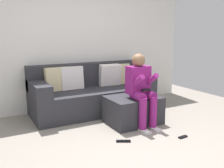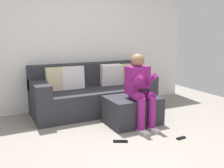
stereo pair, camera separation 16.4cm
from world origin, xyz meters
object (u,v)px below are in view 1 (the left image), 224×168
object	(u,v)px
person_seated	(141,87)
remote_near_ottoman	(183,137)
ottoman	(133,110)
couch_sectional	(92,93)
remote_by_storage_bin	(123,141)

from	to	relation	value
person_seated	remote_near_ottoman	bearing A→B (deg)	-69.50
ottoman	remote_near_ottoman	distance (m)	0.92
ottoman	remote_near_ottoman	size ratio (longest dim) A/B	5.73
couch_sectional	ottoman	world-z (taller)	couch_sectional
person_seated	remote_by_storage_bin	xyz separation A→B (m)	(-0.56, -0.40, -0.63)
ottoman	remote_by_storage_bin	size ratio (longest dim) A/B	4.25
person_seated	remote_by_storage_bin	world-z (taller)	person_seated
ottoman	remote_near_ottoman	world-z (taller)	ottoman
couch_sectional	remote_by_storage_bin	bearing A→B (deg)	-98.10
remote_by_storage_bin	remote_near_ottoman	bearing A→B (deg)	8.92
person_seated	couch_sectional	bearing A→B (deg)	107.62
person_seated	remote_near_ottoman	xyz separation A→B (m)	(0.26, -0.68, -0.63)
couch_sectional	remote_near_ottoman	world-z (taller)	couch_sectional
ottoman	person_seated	size ratio (longest dim) A/B	0.73
remote_by_storage_bin	ottoman	bearing A→B (deg)	75.20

